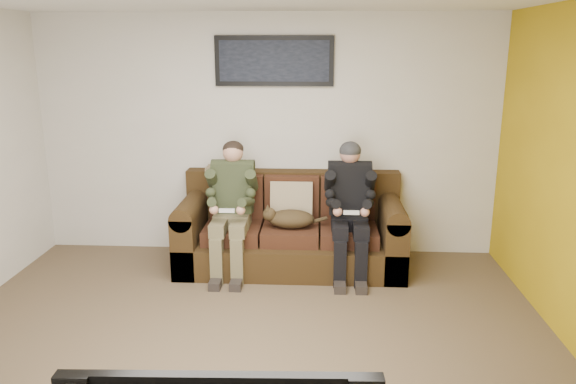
# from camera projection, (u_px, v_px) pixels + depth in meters

# --- Properties ---
(floor) EXTENTS (5.00, 5.00, 0.00)m
(floor) POSITION_uv_depth(u_px,v_px,m) (242.00, 352.00, 4.26)
(floor) COLOR brown
(floor) RESTS_ON ground
(wall_back) EXTENTS (5.00, 0.00, 5.00)m
(wall_back) POSITION_uv_depth(u_px,v_px,m) (267.00, 136.00, 6.10)
(wall_back) COLOR beige
(wall_back) RESTS_ON ground
(wall_front) EXTENTS (5.00, 0.00, 5.00)m
(wall_front) POSITION_uv_depth(u_px,v_px,m) (138.00, 361.00, 1.75)
(wall_front) COLOR beige
(wall_front) RESTS_ON ground
(sofa) EXTENTS (2.31, 1.00, 0.94)m
(sofa) POSITION_uv_depth(u_px,v_px,m) (291.00, 231.00, 5.92)
(sofa) COLOR #34230F
(sofa) RESTS_ON ground
(throw_pillow) EXTENTS (0.44, 0.21, 0.44)m
(throw_pillow) POSITION_uv_depth(u_px,v_px,m) (291.00, 201.00, 5.88)
(throw_pillow) COLOR #9D8967
(throw_pillow) RESTS_ON sofa
(throw_blanket) EXTENTS (0.47, 0.23, 0.08)m
(throw_blanket) POSITION_uv_depth(u_px,v_px,m) (228.00, 170.00, 6.09)
(throw_blanket) COLOR gray
(throw_blanket) RESTS_ON sofa
(person_left) EXTENTS (0.51, 0.87, 1.32)m
(person_left) POSITION_uv_depth(u_px,v_px,m) (232.00, 200.00, 5.67)
(person_left) COLOR brown
(person_left) RESTS_ON sofa
(person_right) EXTENTS (0.51, 0.86, 1.33)m
(person_right) POSITION_uv_depth(u_px,v_px,m) (350.00, 201.00, 5.60)
(person_right) COLOR black
(person_right) RESTS_ON sofa
(cat) EXTENTS (0.66, 0.26, 0.24)m
(cat) POSITION_uv_depth(u_px,v_px,m) (289.00, 218.00, 5.67)
(cat) COLOR #4E3A1E
(cat) RESTS_ON sofa
(framed_poster) EXTENTS (1.25, 0.05, 0.52)m
(framed_poster) POSITION_uv_depth(u_px,v_px,m) (274.00, 61.00, 5.86)
(framed_poster) COLOR black
(framed_poster) RESTS_ON wall_back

